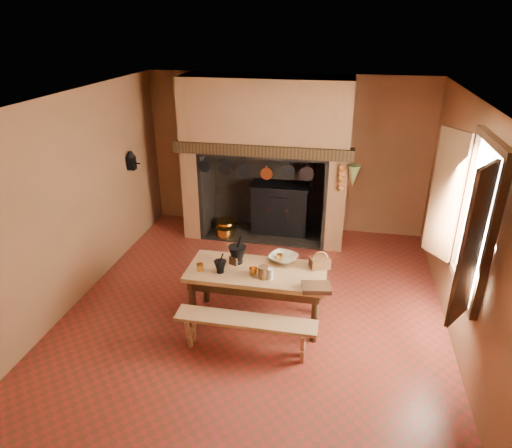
{
  "coord_description": "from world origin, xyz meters",
  "views": [
    {
      "loc": [
        1.02,
        -5.17,
        3.65
      ],
      "look_at": [
        -0.07,
        0.3,
        1.11
      ],
      "focal_mm": 32.0,
      "sensor_mm": 36.0,
      "label": 1
    }
  ],
  "objects_px": {
    "coffee_grinder": "(235,259)",
    "iron_range": "(281,208)",
    "bench_front": "(246,327)",
    "work_table": "(257,278)",
    "wicker_basket": "(320,262)",
    "mixing_bowl": "(283,258)"
  },
  "relations": [
    {
      "from": "iron_range",
      "to": "coffee_grinder",
      "type": "distance_m",
      "value": 2.67
    },
    {
      "from": "coffee_grinder",
      "to": "work_table",
      "type": "bearing_deg",
      "value": 0.94
    },
    {
      "from": "coffee_grinder",
      "to": "mixing_bowl",
      "type": "distance_m",
      "value": 0.62
    },
    {
      "from": "iron_range",
      "to": "bench_front",
      "type": "height_order",
      "value": "iron_range"
    },
    {
      "from": "bench_front",
      "to": "work_table",
      "type": "bearing_deg",
      "value": 90.0
    },
    {
      "from": "coffee_grinder",
      "to": "iron_range",
      "type": "bearing_deg",
      "value": 105.96
    },
    {
      "from": "iron_range",
      "to": "bench_front",
      "type": "distance_m",
      "value": 3.39
    },
    {
      "from": "work_table",
      "to": "wicker_basket",
      "type": "xyz_separation_m",
      "value": [
        0.77,
        0.23,
        0.19
      ]
    },
    {
      "from": "work_table",
      "to": "mixing_bowl",
      "type": "distance_m",
      "value": 0.44
    },
    {
      "from": "work_table",
      "to": "wicker_basket",
      "type": "distance_m",
      "value": 0.82
    },
    {
      "from": "mixing_bowl",
      "to": "wicker_basket",
      "type": "xyz_separation_m",
      "value": [
        0.48,
        -0.06,
        0.03
      ]
    },
    {
      "from": "work_table",
      "to": "bench_front",
      "type": "xyz_separation_m",
      "value": [
        0.0,
        -0.64,
        -0.28
      ]
    },
    {
      "from": "work_table",
      "to": "mixing_bowl",
      "type": "bearing_deg",
      "value": 44.72
    },
    {
      "from": "iron_range",
      "to": "mixing_bowl",
      "type": "xyz_separation_m",
      "value": [
        0.39,
        -2.46,
        0.31
      ]
    },
    {
      "from": "bench_front",
      "to": "coffee_grinder",
      "type": "relative_size",
      "value": 9.47
    },
    {
      "from": "iron_range",
      "to": "bench_front",
      "type": "bearing_deg",
      "value": -88.37
    },
    {
      "from": "iron_range",
      "to": "wicker_basket",
      "type": "bearing_deg",
      "value": -71.04
    },
    {
      "from": "bench_front",
      "to": "coffee_grinder",
      "type": "bearing_deg",
      "value": 112.0
    },
    {
      "from": "work_table",
      "to": "bench_front",
      "type": "relative_size",
      "value": 1.04
    },
    {
      "from": "mixing_bowl",
      "to": "coffee_grinder",
      "type": "bearing_deg",
      "value": -162.91
    },
    {
      "from": "iron_range",
      "to": "mixing_bowl",
      "type": "bearing_deg",
      "value": -80.97
    },
    {
      "from": "coffee_grinder",
      "to": "wicker_basket",
      "type": "height_order",
      "value": "wicker_basket"
    }
  ]
}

